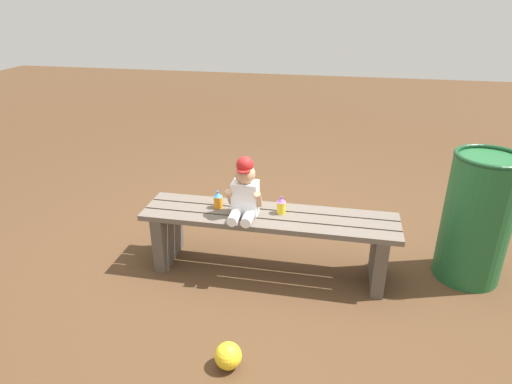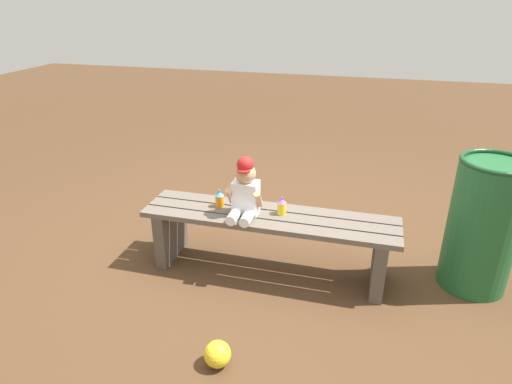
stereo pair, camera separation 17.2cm
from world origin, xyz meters
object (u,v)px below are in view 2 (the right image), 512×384
object	(u,v)px
toy_ball	(217,354)
sippy_cup_right	(282,206)
sippy_cup_left	(220,199)
park_bench	(269,232)
child_figure	(245,190)
trash_bin	(483,225)

from	to	relation	value
toy_ball	sippy_cup_right	bearing A→B (deg)	82.25
toy_ball	sippy_cup_left	bearing A→B (deg)	107.92
park_bench	sippy_cup_left	world-z (taller)	sippy_cup_left
park_bench	sippy_cup_left	distance (m)	0.41
sippy_cup_left	child_figure	bearing A→B (deg)	-19.16
park_bench	child_figure	world-z (taller)	child_figure
sippy_cup_left	park_bench	bearing A→B (deg)	-5.43
park_bench	child_figure	distance (m)	0.35
child_figure	trash_bin	xyz separation A→B (m)	(1.51, 0.24, -0.17)
park_bench	sippy_cup_right	xyz separation A→B (m)	(0.08, 0.03, 0.19)
park_bench	toy_ball	xyz separation A→B (m)	(-0.05, -0.92, -0.23)
child_figure	toy_ball	distance (m)	1.04
sippy_cup_left	sippy_cup_right	xyz separation A→B (m)	(0.44, 0.00, 0.00)
park_bench	sippy_cup_right	distance (m)	0.21
trash_bin	child_figure	bearing A→B (deg)	-171.09
park_bench	child_figure	xyz separation A→B (m)	(-0.16, -0.04, 0.31)
sippy_cup_right	trash_bin	distance (m)	1.29
sippy_cup_right	park_bench	bearing A→B (deg)	-155.53
child_figure	toy_ball	world-z (taller)	child_figure
park_bench	trash_bin	world-z (taller)	trash_bin
child_figure	sippy_cup_right	size ratio (longest dim) A/B	3.26
sippy_cup_right	sippy_cup_left	bearing A→B (deg)	180.00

